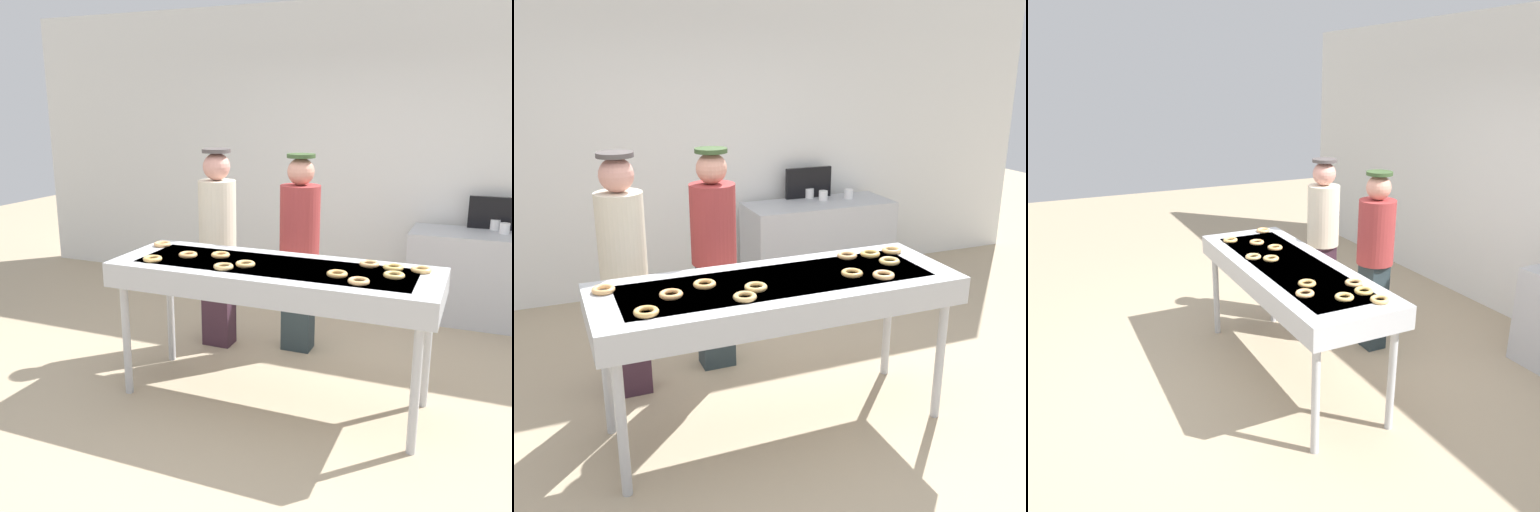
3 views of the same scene
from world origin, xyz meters
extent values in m
plane|color=tan|center=(0.00, 0.00, 0.00)|extent=(16.00, 16.00, 0.00)
cube|color=white|center=(0.00, 2.59, 1.50)|extent=(8.00, 0.12, 3.00)
cube|color=#B7BABF|center=(0.00, 0.00, 0.88)|extent=(2.15, 0.76, 0.16)
cube|color=slate|center=(0.00, 0.00, 0.92)|extent=(1.83, 0.53, 0.08)
cylinder|color=#B7BABF|center=(-0.97, -0.30, 0.40)|extent=(0.06, 0.06, 0.80)
cylinder|color=#B7BABF|center=(0.97, -0.30, 0.40)|extent=(0.06, 0.06, 0.80)
cylinder|color=#B7BABF|center=(-0.97, 0.30, 0.40)|extent=(0.06, 0.06, 0.80)
cylinder|color=#B7BABF|center=(0.97, 0.30, 0.40)|extent=(0.06, 0.06, 0.80)
torus|color=#EAAD6A|center=(-0.96, 0.19, 0.98)|extent=(0.18, 0.18, 0.03)
torus|color=#E3AA6A|center=(0.58, 0.22, 0.98)|extent=(0.18, 0.18, 0.03)
torus|color=#EBB25F|center=(-0.80, -0.20, 0.98)|extent=(0.16, 0.16, 0.03)
torus|color=#EFB96C|center=(0.91, 0.21, 0.98)|extent=(0.15, 0.15, 0.03)
torus|color=#E7BA5F|center=(0.74, 0.20, 0.98)|extent=(0.13, 0.13, 0.03)
torus|color=#EEAA65|center=(-0.63, -0.02, 0.98)|extent=(0.16, 0.16, 0.03)
torus|color=#E2B366|center=(-0.17, -0.09, 0.98)|extent=(0.15, 0.15, 0.03)
torus|color=#E1AA5C|center=(0.44, -0.09, 0.98)|extent=(0.18, 0.18, 0.03)
torus|color=#E7BC67|center=(0.77, 0.02, 0.98)|extent=(0.18, 0.18, 0.03)
torus|color=#E8AA5F|center=(-0.42, 0.06, 0.98)|extent=(0.17, 0.17, 0.03)
torus|color=#ECAE6C|center=(0.60, -0.19, 0.98)|extent=(0.18, 0.18, 0.03)
torus|color=#DDAF69|center=(-0.27, -0.20, 0.98)|extent=(0.17, 0.17, 0.03)
cube|color=#3D2432|center=(-0.77, 0.74, 0.41)|extent=(0.24, 0.18, 0.81)
cylinder|color=beige|center=(-0.77, 0.74, 1.10)|extent=(0.30, 0.30, 0.58)
sphere|color=tan|center=(-0.77, 0.74, 1.50)|extent=(0.22, 0.22, 0.22)
cylinder|color=#494342|center=(-0.77, 0.74, 1.63)|extent=(0.23, 0.23, 0.03)
cube|color=#28363C|center=(-0.11, 0.89, 0.40)|extent=(0.24, 0.18, 0.80)
cylinder|color=#993333|center=(-0.11, 0.89, 1.09)|extent=(0.32, 0.32, 0.57)
sphere|color=tan|center=(-0.11, 0.89, 1.48)|extent=(0.21, 0.21, 0.21)
cylinder|color=#334A27|center=(-0.11, 0.89, 1.60)|extent=(0.22, 0.22, 0.03)
cube|color=#B7BABF|center=(1.33, 2.14, 0.42)|extent=(1.46, 0.59, 0.84)
cylinder|color=white|center=(1.42, 2.22, 0.89)|extent=(0.09, 0.09, 0.10)
cylinder|color=white|center=(1.34, 2.36, 0.89)|extent=(0.09, 0.09, 0.10)
cube|color=black|center=(1.33, 2.39, 1.00)|extent=(0.49, 0.04, 0.31)
camera|label=1|loc=(1.26, -3.38, 1.96)|focal=40.29mm
camera|label=2|loc=(-1.24, -2.98, 2.18)|focal=41.82mm
camera|label=3|loc=(3.53, -1.76, 2.35)|focal=37.42mm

